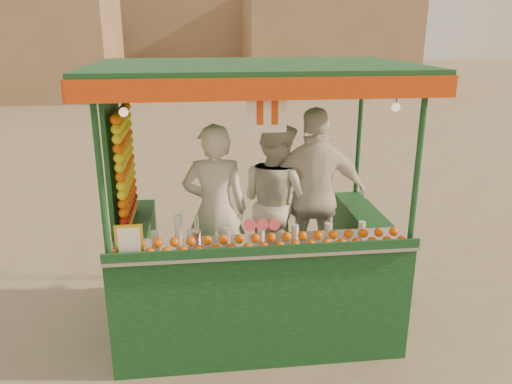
{
  "coord_description": "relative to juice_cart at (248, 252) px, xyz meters",
  "views": [
    {
      "loc": [
        -0.34,
        -4.53,
        3.06
      ],
      "look_at": [
        0.22,
        0.14,
        1.51
      ],
      "focal_mm": 34.87,
      "sensor_mm": 36.0,
      "label": 1
    }
  ],
  "objects": [
    {
      "name": "ground",
      "position": [
        -0.13,
        -0.08,
        -0.89
      ],
      "size": [
        90.0,
        90.0,
        0.0
      ],
      "primitive_type": "plane",
      "color": "#776755",
      "rests_on": "ground"
    },
    {
      "name": "building_right",
      "position": [
        6.87,
        23.92,
        1.61
      ],
      "size": [
        9.0,
        6.0,
        5.0
      ],
      "primitive_type": "cube",
      "color": "#9D7C59",
      "rests_on": "ground"
    },
    {
      "name": "building_center",
      "position": [
        -2.13,
        29.92,
        2.61
      ],
      "size": [
        14.0,
        7.0,
        7.0
      ],
      "primitive_type": "cube",
      "color": "#9D7C59",
      "rests_on": "ground"
    },
    {
      "name": "juice_cart",
      "position": [
        0.0,
        0.0,
        0.0
      ],
      "size": [
        3.03,
        1.96,
        2.75
      ],
      "color": "#0F3914",
      "rests_on": "ground"
    },
    {
      "name": "vendor_left",
      "position": [
        -0.31,
        0.29,
        0.36
      ],
      "size": [
        0.7,
        0.49,
        1.85
      ],
      "rotation": [
        0.0,
        0.0,
        3.07
      ],
      "color": "silver",
      "rests_on": "ground"
    },
    {
      "name": "vendor_middle",
      "position": [
        0.37,
        0.52,
        0.34
      ],
      "size": [
        1.08,
        1.11,
        1.81
      ],
      "rotation": [
        0.0,
        0.0,
        2.23
      ],
      "color": "silver",
      "rests_on": "ground"
    },
    {
      "name": "vendor_right",
      "position": [
        0.79,
        0.43,
        0.41
      ],
      "size": [
        1.16,
        0.5,
        1.96
      ],
      "rotation": [
        0.0,
        0.0,
        3.12
      ],
      "color": "white",
      "rests_on": "ground"
    }
  ]
}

